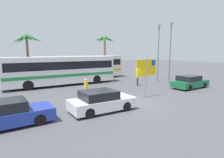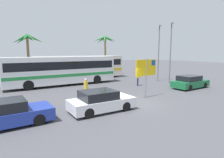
{
  "view_description": "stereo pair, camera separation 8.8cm",
  "coord_description": "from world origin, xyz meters",
  "px_view_note": "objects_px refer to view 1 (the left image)",
  "views": [
    {
      "loc": [
        -8.3,
        -10.4,
        3.69
      ],
      "look_at": [
        0.62,
        3.54,
        1.3
      ],
      "focal_mm": 29.94,
      "sensor_mm": 36.0,
      "label": 1
    },
    {
      "loc": [
        -8.22,
        -10.45,
        3.69
      ],
      "look_at": [
        0.62,
        3.54,
        1.3
      ],
      "focal_mm": 29.94,
      "sensor_mm": 36.0,
      "label": 2
    }
  ],
  "objects_px": {
    "bus_rear_coach": "(80,66)",
    "car_white": "(101,101)",
    "ferry_sign": "(147,69)",
    "bus_front_coach": "(62,69)",
    "car_blue": "(6,114)",
    "car_green": "(190,82)",
    "pedestrian_by_bus": "(86,87)",
    "pedestrian_near_sign": "(138,76)"
  },
  "relations": [
    {
      "from": "car_green",
      "to": "pedestrian_near_sign",
      "type": "relative_size",
      "value": 2.29
    },
    {
      "from": "car_white",
      "to": "car_green",
      "type": "height_order",
      "value": "same"
    },
    {
      "from": "car_green",
      "to": "ferry_sign",
      "type": "bearing_deg",
      "value": -176.6
    },
    {
      "from": "bus_rear_coach",
      "to": "car_white",
      "type": "xyz_separation_m",
      "value": [
        -4.54,
        -13.83,
        -1.15
      ]
    },
    {
      "from": "bus_rear_coach",
      "to": "bus_front_coach",
      "type": "bearing_deg",
      "value": -137.32
    },
    {
      "from": "ferry_sign",
      "to": "car_white",
      "type": "bearing_deg",
      "value": -170.64
    },
    {
      "from": "ferry_sign",
      "to": "pedestrian_by_bus",
      "type": "xyz_separation_m",
      "value": [
        -4.51,
        1.84,
        -1.32
      ]
    },
    {
      "from": "ferry_sign",
      "to": "pedestrian_by_bus",
      "type": "relative_size",
      "value": 1.88
    },
    {
      "from": "bus_front_coach",
      "to": "car_white",
      "type": "bearing_deg",
      "value": -94.88
    },
    {
      "from": "car_green",
      "to": "pedestrian_near_sign",
      "type": "bearing_deg",
      "value": 130.45
    },
    {
      "from": "bus_rear_coach",
      "to": "car_blue",
      "type": "xyz_separation_m",
      "value": [
        -9.75,
        -13.44,
        -1.15
      ]
    },
    {
      "from": "bus_front_coach",
      "to": "ferry_sign",
      "type": "height_order",
      "value": "ferry_sign"
    },
    {
      "from": "car_white",
      "to": "pedestrian_near_sign",
      "type": "height_order",
      "value": "pedestrian_near_sign"
    },
    {
      "from": "bus_rear_coach",
      "to": "car_blue",
      "type": "relative_size",
      "value": 2.76
    },
    {
      "from": "bus_front_coach",
      "to": "pedestrian_by_bus",
      "type": "relative_size",
      "value": 7.08
    },
    {
      "from": "ferry_sign",
      "to": "pedestrian_near_sign",
      "type": "relative_size",
      "value": 1.77
    },
    {
      "from": "pedestrian_by_bus",
      "to": "car_green",
      "type": "bearing_deg",
      "value": 22.87
    },
    {
      "from": "bus_rear_coach",
      "to": "pedestrian_near_sign",
      "type": "height_order",
      "value": "bus_rear_coach"
    },
    {
      "from": "ferry_sign",
      "to": "car_white",
      "type": "xyz_separation_m",
      "value": [
        -4.85,
        -1.15,
        -1.69
      ]
    },
    {
      "from": "car_blue",
      "to": "car_green",
      "type": "height_order",
      "value": "same"
    },
    {
      "from": "pedestrian_near_sign",
      "to": "ferry_sign",
      "type": "bearing_deg",
      "value": 107.39
    },
    {
      "from": "bus_front_coach",
      "to": "car_white",
      "type": "distance_m",
      "value": 10.57
    },
    {
      "from": "pedestrian_near_sign",
      "to": "car_green",
      "type": "bearing_deg",
      "value": -177.98
    },
    {
      "from": "ferry_sign",
      "to": "pedestrian_near_sign",
      "type": "bearing_deg",
      "value": 53.08
    },
    {
      "from": "bus_rear_coach",
      "to": "car_green",
      "type": "distance_m",
      "value": 13.99
    },
    {
      "from": "bus_rear_coach",
      "to": "ferry_sign",
      "type": "relative_size",
      "value": 3.77
    },
    {
      "from": "car_blue",
      "to": "car_white",
      "type": "height_order",
      "value": "same"
    },
    {
      "from": "ferry_sign",
      "to": "pedestrian_by_bus",
      "type": "height_order",
      "value": "ferry_sign"
    },
    {
      "from": "pedestrian_by_bus",
      "to": "car_blue",
      "type": "bearing_deg",
      "value": -125.17
    },
    {
      "from": "car_blue",
      "to": "pedestrian_near_sign",
      "type": "distance_m",
      "value": 14.05
    },
    {
      "from": "bus_front_coach",
      "to": "ferry_sign",
      "type": "bearing_deg",
      "value": -66.99
    },
    {
      "from": "pedestrian_by_bus",
      "to": "pedestrian_near_sign",
      "type": "distance_m",
      "value": 7.92
    },
    {
      "from": "bus_rear_coach",
      "to": "pedestrian_near_sign",
      "type": "distance_m",
      "value": 8.8
    },
    {
      "from": "bus_front_coach",
      "to": "bus_rear_coach",
      "type": "bearing_deg",
      "value": 42.68
    },
    {
      "from": "ferry_sign",
      "to": "car_green",
      "type": "bearing_deg",
      "value": 0.65
    },
    {
      "from": "car_blue",
      "to": "pedestrian_by_bus",
      "type": "height_order",
      "value": "pedestrian_by_bus"
    },
    {
      "from": "car_blue",
      "to": "car_white",
      "type": "bearing_deg",
      "value": -5.86
    },
    {
      "from": "bus_front_coach",
      "to": "car_blue",
      "type": "bearing_deg",
      "value": -121.18
    },
    {
      "from": "bus_rear_coach",
      "to": "pedestrian_near_sign",
      "type": "bearing_deg",
      "value": -68.18
    },
    {
      "from": "car_blue",
      "to": "car_white",
      "type": "relative_size",
      "value": 1.06
    },
    {
      "from": "bus_front_coach",
      "to": "bus_rear_coach",
      "type": "distance_m",
      "value": 4.95
    },
    {
      "from": "bus_front_coach",
      "to": "bus_rear_coach",
      "type": "height_order",
      "value": "same"
    }
  ]
}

